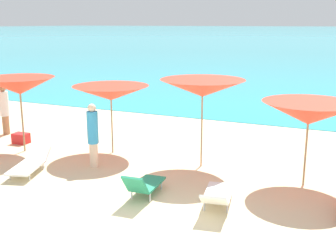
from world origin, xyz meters
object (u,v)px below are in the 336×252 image
umbrella_3 (203,88)px  umbrella_1 (20,86)px  lounge_chair_3 (29,164)px  beachgoer_2 (93,133)px  umbrella_4 (309,113)px  umbrella_2 (111,93)px  lounge_chair_1 (217,195)px  beachgoer_1 (4,109)px  lounge_chair_2 (144,184)px  cooler_box (21,138)px

umbrella_3 → umbrella_1: bearing=-170.7°
lounge_chair_3 → beachgoer_2: beachgoer_2 is taller
umbrella_1 → umbrella_4: 8.27m
umbrella_2 → lounge_chair_1: (4.14, -2.52, -1.55)m
umbrella_3 → umbrella_4: bearing=-6.3°
lounge_chair_1 → lounge_chair_3: (-5.22, 0.09, -0.05)m
umbrella_1 → lounge_chair_3: umbrella_1 is taller
umbrella_3 → beachgoer_1: umbrella_3 is taller
umbrella_4 → lounge_chair_3: size_ratio=1.31×
lounge_chair_2 → cooler_box: size_ratio=2.91×
beachgoer_1 → cooler_box: (1.32, -0.70, -0.76)m
umbrella_3 → beachgoer_1: bearing=176.8°
umbrella_3 → lounge_chair_3: 5.01m
umbrella_2 → cooler_box: bearing=-173.7°
umbrella_2 → beachgoer_1: (-4.60, 0.33, -0.91)m
beachgoer_1 → beachgoer_2: 5.12m
lounge_chair_3 → beachgoer_1: bearing=124.6°
lounge_chair_3 → umbrella_4: bearing=-0.5°
lounge_chair_1 → lounge_chair_2: lounge_chair_2 is taller
lounge_chair_3 → cooler_box: (-2.20, 2.06, -0.07)m
umbrella_2 → lounge_chair_3: size_ratio=1.36×
beachgoer_1 → cooler_box: size_ratio=3.50×
umbrella_3 → beachgoer_2: size_ratio=1.41×
lounge_chair_2 → umbrella_4: bearing=-149.1°
lounge_chair_2 → cooler_box: lounge_chair_2 is taller
lounge_chair_2 → beachgoer_1: beachgoer_1 is taller
umbrella_1 → umbrella_4: bearing=4.1°
beachgoer_1 → lounge_chair_2: bearing=60.6°
umbrella_4 → lounge_chair_3: umbrella_4 is taller
umbrella_3 → beachgoer_2: umbrella_3 is taller
lounge_chair_3 → beachgoer_2: (1.31, 1.07, 0.71)m
umbrella_1 → lounge_chair_3: size_ratio=1.34×
umbrella_1 → umbrella_3: (5.47, 0.89, 0.15)m
umbrella_1 → lounge_chair_3: 2.74m
lounge_chair_3 → beachgoer_1: beachgoer_1 is taller
lounge_chair_2 → cooler_box: (-5.73, 2.31, -0.14)m
cooler_box → lounge_chair_1: bearing=-19.0°
umbrella_3 → umbrella_4: size_ratio=1.11×
umbrella_3 → cooler_box: size_ratio=4.98×
umbrella_1 → lounge_chair_1: bearing=-12.9°
cooler_box → beachgoer_1: bearing=149.2°
umbrella_4 → beachgoer_1: (-10.27, 0.73, -0.86)m
beachgoer_1 → umbrella_2: bearing=79.5°
umbrella_3 → beachgoer_2: bearing=-154.6°
umbrella_3 → lounge_chair_3: umbrella_3 is taller
umbrella_3 → beachgoer_1: (-7.50, 0.42, -1.25)m
umbrella_2 → lounge_chair_2: (2.44, -2.67, -1.53)m
umbrella_2 → beachgoer_2: 1.64m
beachgoer_2 → umbrella_4: bearing=-8.2°
lounge_chair_2 → lounge_chair_3: lounge_chair_2 is taller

